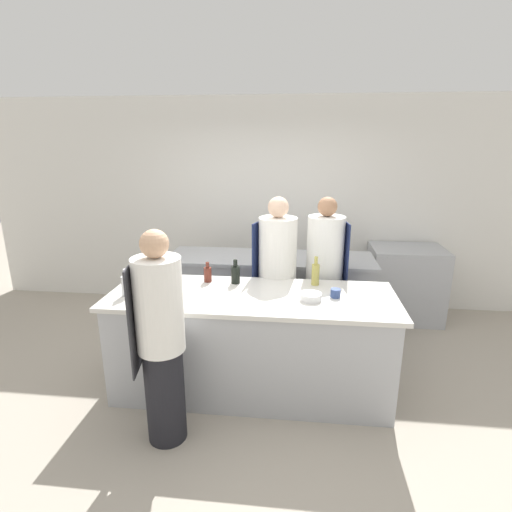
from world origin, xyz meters
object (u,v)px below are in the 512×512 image
object	(u,v)px
chef_at_pass_far	(277,281)
bottle_wine	(126,285)
chef_at_prep_near	(161,341)
bowl_prep_small	(161,296)
chef_at_stove	(324,279)
bottle_olive_oil	(208,274)
bowl_mixing_large	(311,297)
oven_range	(405,283)
bottle_vinegar	(236,274)
bottle_cooking_oil	(315,274)
cup	(335,293)

from	to	relation	value
chef_at_pass_far	bottle_wine	size ratio (longest dim) A/B	7.04
chef_at_prep_near	bowl_prep_small	world-z (taller)	chef_at_prep_near
bowl_prep_small	chef_at_pass_far	bearing A→B (deg)	41.41
chef_at_stove	bottle_olive_oil	xyz separation A→B (m)	(-1.13, -0.42, 0.16)
bowl_mixing_large	bowl_prep_small	world-z (taller)	bowl_prep_small
oven_range	bowl_prep_small	distance (m)	3.24
bottle_vinegar	bottle_olive_oil	bearing A→B (deg)	177.81
oven_range	bottle_vinegar	size ratio (longest dim) A/B	4.10
chef_at_prep_near	bowl_prep_small	size ratio (longest dim) A/B	10.37
bottle_olive_oil	bottle_wine	xyz separation A→B (m)	(-0.62, -0.43, 0.02)
chef_at_prep_near	bottle_wine	xyz separation A→B (m)	(-0.50, 0.57, 0.20)
bottle_cooking_oil	bowl_prep_small	world-z (taller)	bottle_cooking_oil
chef_at_prep_near	chef_at_stove	xyz separation A→B (m)	(1.25, 1.43, 0.02)
bottle_olive_oil	bottle_wine	size ratio (longest dim) A/B	0.79
bottle_olive_oil	cup	world-z (taller)	bottle_olive_oil
bottle_olive_oil	cup	xyz separation A→B (m)	(1.18, -0.27, -0.04)
chef_at_pass_far	bottle_cooking_oil	bearing A→B (deg)	-108.77
chef_at_prep_near	bottle_olive_oil	bearing A→B (deg)	-16.46
oven_range	bottle_cooking_oil	distance (m)	1.97
bottle_olive_oil	bottle_cooking_oil	world-z (taller)	bottle_cooking_oil
chef_at_prep_near	bowl_mixing_large	xyz separation A→B (m)	(1.10, 0.65, 0.13)
cup	chef_at_prep_near	bearing A→B (deg)	-150.67
chef_at_prep_near	cup	xyz separation A→B (m)	(1.31, 0.74, 0.14)
bottle_wine	cup	size ratio (longest dim) A/B	2.85
oven_range	bowl_mixing_large	xyz separation A→B (m)	(-1.26, -1.82, 0.50)
chef_at_prep_near	chef_at_stove	bearing A→B (deg)	-50.71
bottle_wine	cup	distance (m)	1.81
oven_range	chef_at_pass_far	world-z (taller)	chef_at_pass_far
oven_range	cup	world-z (taller)	cup
oven_range	bottle_wine	size ratio (longest dim) A/B	3.86
chef_at_pass_far	cup	xyz separation A→B (m)	(0.54, -0.57, 0.12)
bottle_wine	bottle_cooking_oil	world-z (taller)	bottle_cooking_oil
bottle_cooking_oil	bowl_mixing_large	bearing A→B (deg)	-97.28
oven_range	bowl_prep_small	size ratio (longest dim) A/B	5.87
oven_range	bottle_olive_oil	bearing A→B (deg)	-146.61
chef_at_pass_far	cup	size ratio (longest dim) A/B	20.05
chef_at_prep_near	chef_at_pass_far	distance (m)	1.52
bottle_cooking_oil	cup	world-z (taller)	bottle_cooking_oil
bottle_olive_oil	bowl_prep_small	size ratio (longest dim) A/B	1.21
bottle_cooking_oil	bottle_vinegar	bearing A→B (deg)	-177.13
bottle_wine	bowl_prep_small	world-z (taller)	bottle_wine
oven_range	bowl_prep_small	bearing A→B (deg)	-141.71
chef_at_pass_far	bottle_wine	bearing A→B (deg)	137.84
chef_at_prep_near	bottle_wine	distance (m)	0.78
bottle_vinegar	cup	world-z (taller)	bottle_vinegar
bottle_cooking_oil	bowl_mixing_large	xyz separation A→B (m)	(-0.05, -0.38, -0.08)
bowl_mixing_large	cup	world-z (taller)	cup
bottle_vinegar	bowl_prep_small	distance (m)	0.75
chef_at_pass_far	bottle_cooking_oil	xyz separation A→B (m)	(0.38, -0.28, 0.19)
chef_at_stove	bowl_mixing_large	xyz separation A→B (m)	(-0.16, -0.78, 0.11)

